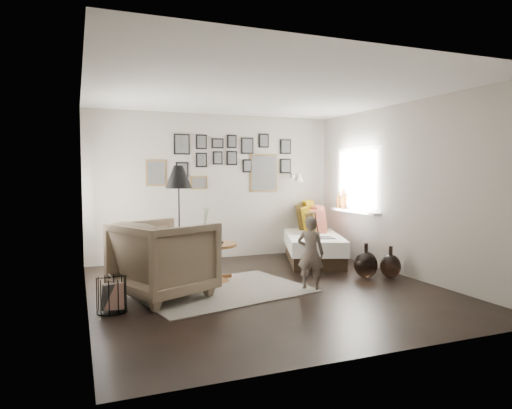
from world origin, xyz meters
name	(u,v)px	position (x,y,z in m)	size (l,w,h in m)	color
ground	(266,289)	(0.00, 0.00, 0.00)	(4.80, 4.80, 0.00)	black
wall_back	(215,187)	(0.00, 2.40, 1.30)	(4.50, 4.50, 0.00)	#A0998C
wall_front	(378,203)	(0.00, -2.40, 1.30)	(4.50, 4.50, 0.00)	#A0998C
wall_left	(85,195)	(-2.25, 0.00, 1.30)	(4.80, 4.80, 0.00)	#A0998C
wall_right	(404,190)	(2.25, 0.00, 1.30)	(4.80, 4.80, 0.00)	#A0998C
ceiling	(267,92)	(0.00, 0.00, 2.60)	(4.80, 4.80, 0.00)	white
door_left	(85,209)	(-2.23, 1.20, 1.05)	(0.00, 2.14, 2.14)	white
window_right	(350,208)	(2.18, 1.34, 0.93)	(0.15, 1.32, 1.30)	white
gallery_wall	(230,162)	(0.29, 2.38, 1.74)	(2.74, 0.03, 1.08)	olive
wall_sconce	(298,178)	(1.55, 2.13, 1.46)	(0.18, 0.36, 0.16)	white
rug	(223,291)	(-0.58, 0.09, 0.01)	(2.15, 1.50, 0.01)	silver
pedestal_table	(212,264)	(-0.56, 0.66, 0.26)	(0.70, 0.70, 0.55)	brown
vase	(206,233)	(-0.64, 0.68, 0.71)	(0.20, 0.20, 0.50)	black
candles	(220,234)	(-0.45, 0.66, 0.68)	(0.12, 0.12, 0.26)	black
daybed	(310,241)	(1.54, 1.65, 0.33)	(1.58, 2.26, 1.03)	black
magazine_on_daybed	(326,238)	(1.49, 1.00, 0.48)	(0.23, 0.32, 0.02)	black
armchair	(164,259)	(-1.34, 0.09, 0.48)	(1.03, 1.06, 0.97)	#70614C
armchair_cushion	(166,258)	(-1.31, 0.14, 0.48)	(0.44, 0.44, 0.11)	beige
floor_lamp	(179,181)	(-0.95, 1.04, 1.43)	(0.39, 0.39, 1.66)	black
magazine_basket	(112,295)	(-2.00, -0.30, 0.19)	(0.34, 0.34, 0.39)	black
demijohn_large	(366,265)	(1.61, 0.03, 0.20)	(0.35, 0.35, 0.52)	black
demijohn_small	(390,266)	(1.96, -0.09, 0.18)	(0.31, 0.31, 0.47)	black
child	(311,253)	(0.54, -0.24, 0.49)	(0.36, 0.23, 0.98)	#5F534B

